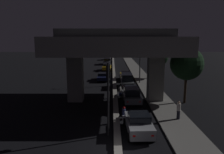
{
  "coord_description": "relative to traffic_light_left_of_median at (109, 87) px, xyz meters",
  "views": [
    {
      "loc": [
        -0.38,
        -12.12,
        7.2
      ],
      "look_at": [
        -0.46,
        22.18,
        1.0
      ],
      "focal_mm": 35.0,
      "sensor_mm": 36.0,
      "label": 1
    }
  ],
  "objects": [
    {
      "name": "pedestrian_on_sidewalk",
      "position": [
        6.13,
        3.02,
        -2.79
      ],
      "size": [
        0.34,
        0.34,
        1.62
      ],
      "color": "black",
      "rests_on": "sidewalk_right"
    },
    {
      "name": "car_taxi_yellow_fourth",
      "position": [
        2.6,
        21.6,
        -2.94
      ],
      "size": [
        1.87,
        4.43,
        1.49
      ],
      "rotation": [
        0.0,
        0.0,
        1.58
      ],
      "color": "gold",
      "rests_on": "ground_plane"
    },
    {
      "name": "motorcycle_blue_filtering_mid",
      "position": [
        1.25,
        10.42,
        -3.1
      ],
      "size": [
        0.33,
        1.81,
        1.46
      ],
      "rotation": [
        0.0,
        0.0,
        1.59
      ],
      "color": "black",
      "rests_on": "ground_plane"
    },
    {
      "name": "car_dark_blue_lead_oncoming",
      "position": [
        -1.23,
        21.35,
        -3.04
      ],
      "size": [
        2.04,
        4.36,
        1.28
      ],
      "rotation": [
        0.0,
        0.0,
        -1.57
      ],
      "color": "#141938",
      "rests_on": "ground_plane"
    },
    {
      "name": "sidewalk_right",
      "position": [
        5.72,
        24.83,
        -3.66
      ],
      "size": [
        2.89,
        126.0,
        0.12
      ],
      "primitive_type": "cube",
      "color": "slate",
      "rests_on": "ground_plane"
    },
    {
      "name": "traffic_light_left_of_median",
      "position": [
        0.0,
        0.0,
        0.0
      ],
      "size": [
        0.3,
        0.49,
        5.48
      ],
      "color": "black",
      "rests_on": "ground_plane"
    },
    {
      "name": "roadside_tree_kerbside_near",
      "position": [
        8.4,
        8.24,
        0.67
      ],
      "size": [
        3.58,
        3.58,
        6.2
      ],
      "color": "#2D2116",
      "rests_on": "ground_plane"
    },
    {
      "name": "motorcycle_white_filtering_near",
      "position": [
        1.29,
        2.57,
        -3.12
      ],
      "size": [
        0.33,
        1.95,
        1.42
      ],
      "rotation": [
        0.0,
        0.0,
        1.53
      ],
      "color": "black",
      "rests_on": "ground_plane"
    },
    {
      "name": "street_lamp",
      "position": [
        4.27,
        18.77,
        0.7
      ],
      "size": [
        2.64,
        0.32,
        7.35
      ],
      "color": "#2D2D30",
      "rests_on": "ground_plane"
    },
    {
      "name": "car_grey_third",
      "position": [
        2.45,
        16.1,
        -2.67
      ],
      "size": [
        1.9,
        4.2,
        2.01
      ],
      "rotation": [
        0.0,
        0.0,
        1.56
      ],
      "color": "#515459",
      "rests_on": "ground_plane"
    },
    {
      "name": "car_silver_fourth_oncoming",
      "position": [
        -1.13,
        56.35,
        -2.77
      ],
      "size": [
        2.03,
        4.45,
        1.8
      ],
      "rotation": [
        0.0,
        0.0,
        -1.61
      ],
      "color": "gray",
      "rests_on": "ground_plane"
    },
    {
      "name": "elevated_overpass",
      "position": [
        0.66,
        9.18,
        2.39
      ],
      "size": [
        13.64,
        12.4,
        8.18
      ],
      "color": "gray",
      "rests_on": "ground_plane"
    },
    {
      "name": "car_grey_second",
      "position": [
        2.45,
        8.58,
        -2.86
      ],
      "size": [
        2.12,
        4.33,
        1.7
      ],
      "rotation": [
        0.0,
        0.0,
        1.61
      ],
      "color": "#515459",
      "rests_on": "ground_plane"
    },
    {
      "name": "car_silver_lead",
      "position": [
        2.3,
        0.33,
        -2.92
      ],
      "size": [
        2.06,
        4.14,
        1.6
      ],
      "rotation": [
        0.0,
        0.0,
        1.61
      ],
      "color": "gray",
      "rests_on": "ground_plane"
    },
    {
      "name": "car_silver_third_oncoming",
      "position": [
        -1.16,
        44.05,
        -2.78
      ],
      "size": [
        2.01,
        4.84,
        1.76
      ],
      "rotation": [
        0.0,
        0.0,
        -1.52
      ],
      "color": "gray",
      "rests_on": "ground_plane"
    },
    {
      "name": "roadside_tree_kerbside_mid",
      "position": [
        8.37,
        23.22,
        0.27
      ],
      "size": [
        3.75,
        3.75,
        5.89
      ],
      "color": "#38281C",
      "rests_on": "ground_plane"
    },
    {
      "name": "median_divider",
      "position": [
        0.66,
        31.83,
        -3.58
      ],
      "size": [
        0.53,
        126.0,
        0.28
      ],
      "primitive_type": "cube",
      "color": "gray",
      "rests_on": "ground_plane"
    },
    {
      "name": "car_taxi_yellow_second_oncoming",
      "position": [
        -0.88,
        32.73,
        -2.93
      ],
      "size": [
        2.06,
        4.3,
        1.5
      ],
      "rotation": [
        0.0,
        0.0,
        -1.61
      ],
      "color": "gold",
      "rests_on": "ground_plane"
    }
  ]
}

